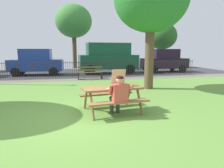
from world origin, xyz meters
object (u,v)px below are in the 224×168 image
pizza_slice_on_table (111,88)px  park_bench_center (90,73)px  picnic_table_foreground (112,93)px  adult_at_table (119,94)px  far_tree_midleft (74,22)px  pizza_box_open (121,83)px  parked_car_right (164,60)px  parked_car_left (36,62)px  far_tree_center (162,36)px  parked_car_center (108,57)px

pizza_slice_on_table → park_bench_center: bearing=88.6°
picnic_table_foreground → pizza_slice_on_table: 0.24m
adult_at_table → far_tree_midleft: 16.67m
pizza_box_open → parked_car_right: (6.68, 10.34, 0.14)m
parked_car_left → park_bench_center: bearing=-40.6°
picnic_table_foreground → pizza_slice_on_table: (-0.07, -0.15, 0.18)m
parked_car_left → parked_car_right: 10.59m
pizza_slice_on_table → adult_at_table: size_ratio=0.25×
picnic_table_foreground → parked_car_left: 10.99m
pizza_slice_on_table → adult_at_table: (0.15, -0.35, -0.12)m
pizza_slice_on_table → park_bench_center: park_bench_center is taller
parked_car_left → far_tree_center: size_ratio=0.80×
pizza_box_open → park_bench_center: 7.15m
pizza_box_open → parked_car_right: size_ratio=0.16×
pizza_slice_on_table → far_tree_midleft: (-0.47, 15.80, 3.99)m
adult_at_table → far_tree_center: far_tree_center is taller
picnic_table_foreground → far_tree_midleft: size_ratio=0.30×
pizza_slice_on_table → parked_car_left: (-3.55, 10.52, 0.23)m
pizza_box_open → park_bench_center: bearing=91.4°
adult_at_table → park_bench_center: (0.03, 7.66, -0.24)m
picnic_table_foreground → park_bench_center: park_bench_center is taller
picnic_table_foreground → far_tree_midleft: 16.20m
picnic_table_foreground → pizza_box_open: size_ratio=3.11×
far_tree_center → far_tree_midleft: bearing=180.0°
pizza_box_open → parked_car_left: 11.05m
park_bench_center → parked_car_right: bearing=25.0°
pizza_box_open → far_tree_center: far_tree_center is taller
parked_car_left → parked_car_center: parked_car_center is taller
pizza_slice_on_table → pizza_box_open: bearing=26.9°
adult_at_table → parked_car_left: (-3.70, 10.86, 0.35)m
adult_at_table → parked_car_left: size_ratio=0.30×
adult_at_table → far_tree_center: (9.20, 16.14, 2.79)m
pizza_slice_on_table → parked_car_center: 10.72m
picnic_table_foreground → pizza_box_open: bearing=6.0°
pizza_box_open → parked_car_center: 10.48m
adult_at_table → picnic_table_foreground: bearing=99.4°
pizza_box_open → adult_at_table: 0.60m
pizza_box_open → pizza_slice_on_table: size_ratio=2.16×
park_bench_center → far_tree_center: (9.17, 8.48, 3.03)m
picnic_table_foreground → parked_car_left: (-3.62, 10.37, 0.41)m
pizza_slice_on_table → far_tree_midleft: 16.30m
far_tree_midleft → adult_at_table: bearing=-87.8°
pizza_box_open → pizza_slice_on_table: bearing=-153.1°
pizza_slice_on_table → parked_car_left: bearing=108.7°
parked_car_left → far_tree_center: far_tree_center is taller
parked_car_left → parked_car_center: bearing=0.0°
far_tree_midleft → far_tree_center: far_tree_midleft is taller
parked_car_right → picnic_table_foreground: bearing=-123.9°
parked_car_right → far_tree_midleft: far_tree_midleft is taller
parked_car_right → far_tree_center: bearing=66.4°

